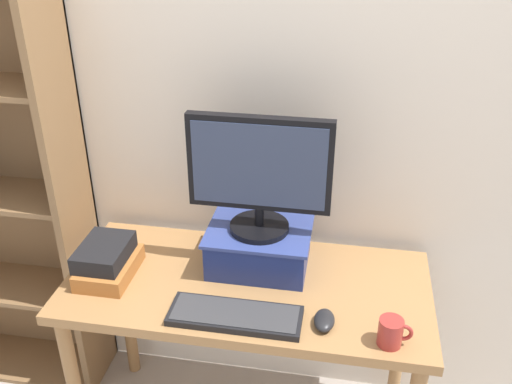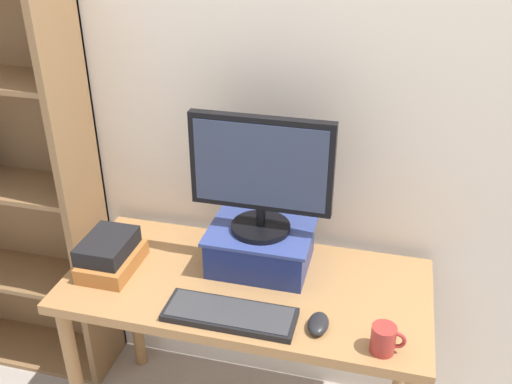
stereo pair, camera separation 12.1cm
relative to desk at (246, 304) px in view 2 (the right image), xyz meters
name	(u,v)px [view 2 (the right image)]	position (x,y,z in m)	size (l,w,h in m)	color
back_wall	(272,91)	(0.00, 0.37, 0.66)	(7.00, 0.08, 2.60)	beige
desk	(246,304)	(0.00, 0.00, 0.00)	(1.24, 0.58, 0.74)	#9E7042
riser_box	(261,246)	(0.02, 0.11, 0.18)	(0.36, 0.28, 0.15)	navy
computer_monitor	(261,173)	(0.02, 0.11, 0.46)	(0.48, 0.20, 0.41)	black
keyboard	(230,314)	(0.00, -0.19, 0.11)	(0.42, 0.15, 0.02)	black
computer_mouse	(318,324)	(0.27, -0.17, 0.12)	(0.06, 0.10, 0.04)	black
book_stack	(110,254)	(-0.48, -0.04, 0.15)	(0.18, 0.24, 0.12)	#AD662D
coffee_mug	(384,339)	(0.47, -0.22, 0.14)	(0.10, 0.07, 0.09)	#9E2D28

